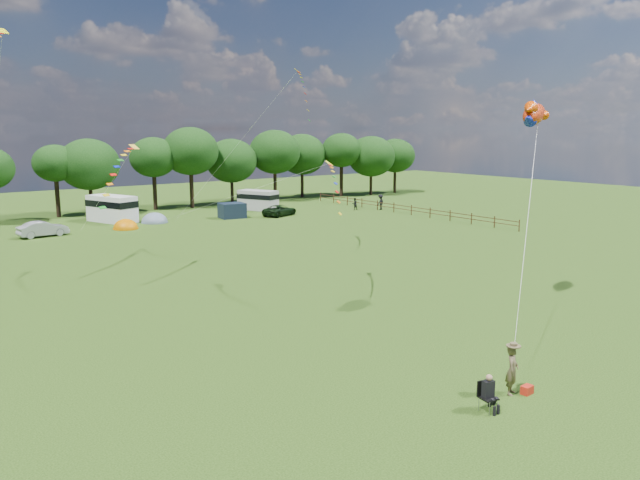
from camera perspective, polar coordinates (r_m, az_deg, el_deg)
ground_plane at (r=29.57m, az=9.42°, el=-9.87°), size 180.00×180.00×0.00m
tree_line at (r=78.49m, az=-17.74°, el=6.96°), size 102.98×10.98×10.27m
fence at (r=75.42m, az=7.56°, el=2.93°), size 0.12×33.12×1.20m
car_b at (r=64.29m, az=-24.00°, el=0.93°), size 4.30×1.93×1.47m
car_d at (r=73.12m, az=-3.69°, el=2.73°), size 5.10×3.52×1.27m
campervan_c at (r=71.76m, az=-18.49°, el=2.81°), size 4.33×6.36×2.87m
campervan_d at (r=78.43m, az=-5.69°, el=3.71°), size 3.97×5.47×2.47m
tent_orange at (r=66.46m, az=-17.33°, el=1.00°), size 2.53×2.77×1.98m
tent_greyblue at (r=70.08m, az=-14.87°, el=1.57°), size 2.87×3.15×2.14m
awning_navy at (r=71.79m, az=-8.04°, el=2.69°), size 3.04×2.61×1.72m
kite_flyer at (r=25.40m, az=17.17°, el=-11.31°), size 0.83×0.72×1.91m
camp_chair at (r=23.80m, az=15.07°, el=-13.01°), size 0.65×0.65×1.39m
kite_bag at (r=25.87m, az=18.40°, el=-12.87°), size 0.50×0.35×0.34m
fish_kite at (r=36.93m, az=18.90°, el=10.83°), size 3.30×2.10×1.74m
streamer_kite_b at (r=43.13m, az=-17.69°, el=6.59°), size 4.27×4.59×3.79m
streamer_kite_c at (r=37.71m, az=1.23°, el=5.72°), size 3.13×4.92×2.79m
walker_a at (r=78.20m, az=3.18°, el=3.31°), size 0.77×0.51×1.53m
walker_b at (r=78.65m, az=5.55°, el=3.47°), size 1.38×1.00×1.95m
streamer_kite_d at (r=50.43m, az=-1.64°, el=13.94°), size 2.67×5.14×4.30m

